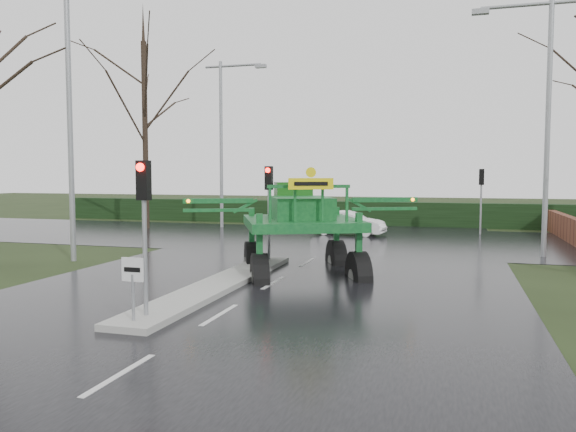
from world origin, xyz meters
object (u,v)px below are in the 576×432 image
(keep_left_sign, at_px, (133,279))
(traffic_signal_far, at_px, (481,186))
(street_light_left_far, at_px, (226,129))
(traffic_signal_near, at_px, (144,204))
(traffic_signal_mid, at_px, (269,192))
(white_sedan, at_px, (348,235))
(crop_sprayer, at_px, (259,214))
(street_light_right, at_px, (540,102))
(street_light_left_near, at_px, (76,99))

(keep_left_sign, xyz_separation_m, traffic_signal_far, (7.80, 21.51, 1.53))
(street_light_left_far, bearing_deg, traffic_signal_far, 0.03)
(traffic_signal_near, relative_size, traffic_signal_mid, 1.00)
(traffic_signal_near, distance_m, white_sedan, 18.87)
(keep_left_sign, relative_size, traffic_signal_near, 0.38)
(traffic_signal_mid, xyz_separation_m, crop_sprayer, (0.72, -3.13, -0.56))
(traffic_signal_near, relative_size, street_light_right, 0.35)
(keep_left_sign, bearing_deg, street_light_right, 54.88)
(traffic_signal_mid, height_order, white_sedan, traffic_signal_mid)
(street_light_right, bearing_deg, keep_left_sign, -125.12)
(street_light_left_near, bearing_deg, keep_left_sign, -47.41)
(street_light_left_far, xyz_separation_m, white_sedan, (7.96, -2.34, -5.99))
(traffic_signal_mid, height_order, crop_sprayer, crop_sprayer)
(traffic_signal_near, xyz_separation_m, crop_sprayer, (0.72, 5.37, -0.56))
(traffic_signal_mid, bearing_deg, traffic_signal_near, -90.00)
(traffic_signal_mid, xyz_separation_m, white_sedan, (1.07, 10.17, -2.59))
(traffic_signal_near, height_order, traffic_signal_far, same)
(street_light_right, xyz_separation_m, crop_sprayer, (-8.78, -7.64, -3.96))
(street_light_right, height_order, crop_sprayer, street_light_right)
(keep_left_sign, relative_size, street_light_left_far, 0.14)
(traffic_signal_near, xyz_separation_m, traffic_signal_mid, (0.00, 8.50, 0.00))
(traffic_signal_near, height_order, street_light_right, street_light_right)
(street_light_right, xyz_separation_m, white_sedan, (-8.43, 5.66, -5.99))
(street_light_left_near, bearing_deg, traffic_signal_far, 43.63)
(street_light_left_near, distance_m, white_sedan, 15.33)
(street_light_left_near, height_order, street_light_left_far, same)
(traffic_signal_mid, distance_m, crop_sprayer, 3.26)
(traffic_signal_mid, xyz_separation_m, street_light_left_far, (-6.89, 12.51, 3.40))
(street_light_left_near, relative_size, white_sedan, 2.59)
(street_light_right, relative_size, crop_sprayer, 1.42)
(crop_sprayer, distance_m, white_sedan, 13.45)
(traffic_signal_far, height_order, crop_sprayer, crop_sprayer)
(traffic_signal_mid, bearing_deg, crop_sprayer, -77.10)
(traffic_signal_mid, bearing_deg, traffic_signal_far, 58.07)
(street_light_left_far, bearing_deg, street_light_left_near, -90.00)
(white_sedan, bearing_deg, traffic_signal_far, -64.47)
(street_light_left_near, bearing_deg, street_light_right, 20.11)
(traffic_signal_near, relative_size, traffic_signal_far, 1.00)
(traffic_signal_near, height_order, street_light_left_far, street_light_left_far)
(traffic_signal_near, bearing_deg, street_light_left_near, 134.53)
(traffic_signal_mid, relative_size, crop_sprayer, 0.50)
(traffic_signal_far, distance_m, street_light_left_far, 15.08)
(traffic_signal_far, xyz_separation_m, street_light_left_far, (-14.69, -0.01, 3.40))
(keep_left_sign, height_order, traffic_signal_near, traffic_signal_near)
(street_light_right, relative_size, white_sedan, 2.59)
(traffic_signal_far, bearing_deg, traffic_signal_mid, 58.07)
(traffic_signal_mid, distance_m, street_light_left_far, 14.68)
(keep_left_sign, bearing_deg, traffic_signal_near, 90.00)
(street_light_left_near, bearing_deg, traffic_signal_near, -45.47)
(traffic_signal_near, bearing_deg, traffic_signal_far, 69.64)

